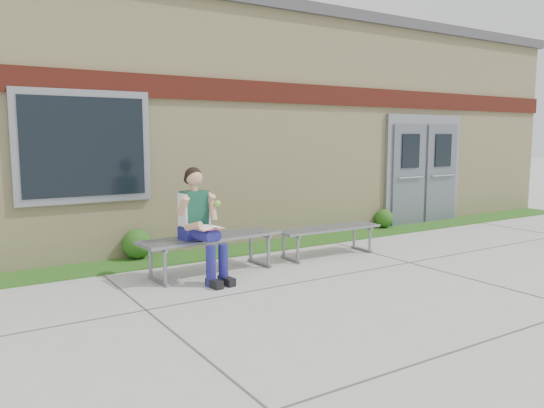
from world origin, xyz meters
TOP-DOWN VIEW (x-y plane):
  - ground at (0.00, 0.00)m, footprint 80.00×80.00m
  - grass_strip at (0.00, 2.60)m, footprint 16.00×0.80m
  - school_building at (-0.00, 5.99)m, footprint 16.20×6.22m
  - bench_left at (-1.72, 1.53)m, footprint 2.01×0.69m
  - bench_right at (0.28, 1.53)m, footprint 1.74×0.51m
  - girl at (-1.97, 1.31)m, footprint 0.54×0.87m
  - shrub_mid at (-2.31, 2.85)m, footprint 0.45×0.45m
  - shrub_east at (2.78, 2.85)m, footprint 0.37×0.37m

SIDE VIEW (x-z plane):
  - ground at x=0.00m, z-range 0.00..0.00m
  - grass_strip at x=0.00m, z-range 0.00..0.02m
  - shrub_east at x=2.78m, z-range 0.02..0.39m
  - shrub_mid at x=-2.31m, z-range 0.02..0.47m
  - bench_right at x=0.28m, z-range 0.12..0.57m
  - bench_left at x=-1.72m, z-range 0.14..0.65m
  - girl at x=-1.97m, z-range 0.04..1.50m
  - school_building at x=0.00m, z-range 0.00..4.20m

